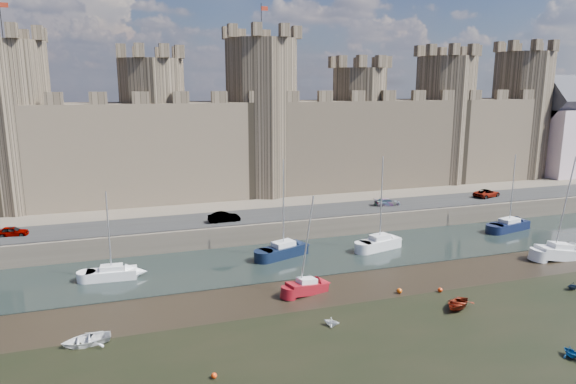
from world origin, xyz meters
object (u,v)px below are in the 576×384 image
(car_3, at_px, (487,193))
(sailboat_4, at_px, (307,286))
(car_1, at_px, (224,217))
(car_2, at_px, (387,202))
(sailboat_0, at_px, (112,273))
(sailboat_1, at_px, (284,250))
(sailboat_3, at_px, (509,225))
(sailboat_2, at_px, (380,243))
(sailboat_5, at_px, (560,252))
(car_0, at_px, (12,231))

(car_3, height_order, sailboat_4, sailboat_4)
(car_1, height_order, car_2, car_1)
(car_2, bearing_deg, car_3, -84.17)
(sailboat_0, height_order, sailboat_1, sailboat_1)
(sailboat_0, height_order, sailboat_3, sailboat_3)
(sailboat_2, height_order, sailboat_5, sailboat_5)
(sailboat_0, bearing_deg, car_3, 15.02)
(sailboat_3, bearing_deg, car_3, 57.99)
(sailboat_2, bearing_deg, sailboat_3, -8.85)
(car_0, distance_m, car_3, 63.45)
(car_0, height_order, sailboat_5, sailboat_5)
(car_1, height_order, car_3, car_1)
(car_0, distance_m, sailboat_3, 61.00)
(car_0, relative_size, car_1, 0.85)
(sailboat_2, height_order, sailboat_3, sailboat_2)
(sailboat_1, bearing_deg, car_1, 104.24)
(car_1, distance_m, car_2, 23.25)
(sailboat_4, bearing_deg, car_2, 30.41)
(sailboat_1, bearing_deg, car_2, 6.73)
(car_2, height_order, car_3, car_3)
(car_0, distance_m, sailboat_2, 41.60)
(sailboat_5, bearing_deg, car_3, 79.42)
(car_1, height_order, sailboat_1, sailboat_1)
(car_0, xyz_separation_m, car_3, (63.45, 0.12, 0.05))
(car_0, bearing_deg, sailboat_4, -117.86)
(car_3, xyz_separation_m, sailboat_4, (-35.71, -19.62, -2.42))
(sailboat_1, distance_m, sailboat_4, 10.42)
(sailboat_1, xyz_separation_m, sailboat_3, (31.63, 0.76, -0.07))
(car_1, bearing_deg, car_3, -90.14)
(car_2, bearing_deg, sailboat_3, -116.15)
(car_1, distance_m, sailboat_4, 18.66)
(sailboat_0, relative_size, sailboat_1, 0.80)
(car_1, xyz_separation_m, car_2, (23.21, 1.43, -0.11))
(car_3, relative_size, sailboat_5, 0.39)
(car_3, bearing_deg, sailboat_4, 102.68)
(car_1, height_order, sailboat_3, sailboat_3)
(car_2, bearing_deg, sailboat_1, 121.97)
(sailboat_5, bearing_deg, sailboat_0, 174.94)
(car_1, xyz_separation_m, sailboat_4, (4.20, -18.02, -2.44))
(sailboat_1, relative_size, sailboat_2, 1.01)
(sailboat_2, xyz_separation_m, sailboat_3, (20.09, 1.76, -0.08))
(car_3, xyz_separation_m, sailboat_0, (-53.03, -10.43, -2.40))
(car_0, bearing_deg, sailboat_1, -100.36)
(car_3, distance_m, sailboat_1, 35.98)
(car_0, relative_size, car_3, 0.74)
(car_3, height_order, sailboat_3, sailboat_3)
(sailboat_1, height_order, sailboat_3, sailboat_1)
(car_3, height_order, sailboat_2, sailboat_2)
(sailboat_1, height_order, sailboat_4, sailboat_1)
(sailboat_4, bearing_deg, sailboat_1, 69.20)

